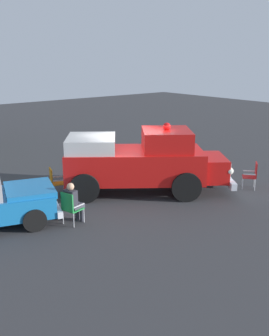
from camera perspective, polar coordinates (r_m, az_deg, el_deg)
ground_plane at (r=14.83m, az=-0.98°, el=-3.32°), size 60.00×60.00×0.00m
vintage_fire_truck at (r=14.39m, az=0.93°, el=1.05°), size 5.31×6.06×2.59m
lawn_chair_near_truck at (r=11.91m, az=-9.24°, el=-5.42°), size 0.61×0.61×1.02m
lawn_chair_by_car at (r=15.58m, az=16.62°, el=-0.78°), size 0.69×0.69×1.02m
lawn_chair_spare at (r=14.46m, az=-11.44°, el=-1.69°), size 0.63×0.63×1.02m
spectator_seated at (r=11.96m, az=-8.83°, el=-4.76°), size 0.50×0.61×1.29m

